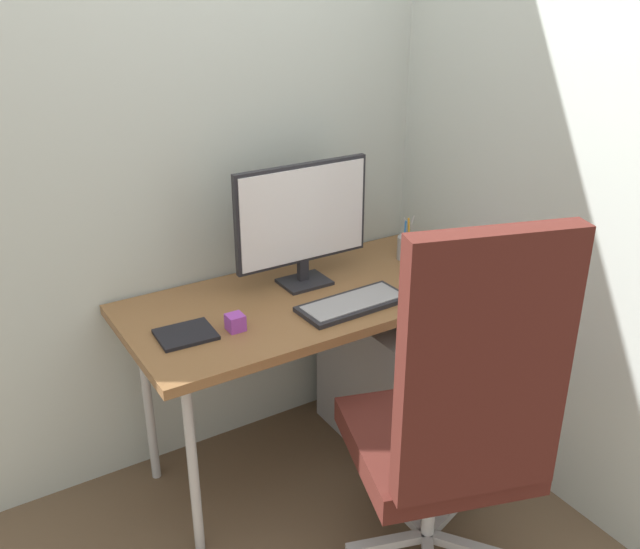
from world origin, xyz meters
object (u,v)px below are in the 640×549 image
filing_cabinet (394,374)px  coffee_mug (462,270)px  office_chair (456,416)px  desk_clamp_accessory (235,322)px  keyboard (353,304)px  mouse (430,268)px  notebook (186,334)px  monitor (303,218)px  pen_holder (407,247)px

filing_cabinet → coffee_mug: (0.15, -0.17, 0.48)m
office_chair → desk_clamp_accessory: bearing=120.3°
keyboard → mouse: mouse is taller
notebook → desk_clamp_accessory: 0.16m
desk_clamp_accessory → mouse: bearing=1.5°
office_chair → filing_cabinet: bearing=64.7°
monitor → desk_clamp_accessory: bearing=-151.8°
notebook → coffee_mug: bearing=-6.1°
pen_holder → desk_clamp_accessory: (-0.82, -0.17, -0.02)m
notebook → desk_clamp_accessory: desk_clamp_accessory is taller
keyboard → desk_clamp_accessory: size_ratio=7.23×
filing_cabinet → mouse: bearing=-15.6°
keyboard → desk_clamp_accessory: bearing=172.0°
filing_cabinet → monitor: size_ratio=1.08×
keyboard → office_chair: bearing=-94.1°
pen_holder → coffee_mug: 0.29m
monitor → desk_clamp_accessory: size_ratio=9.66×
monitor → mouse: monitor is taller
office_chair → desk_clamp_accessory: size_ratio=22.82×
filing_cabinet → mouse: mouse is taller
monitor → pen_holder: 0.50m
office_chair → mouse: 0.80m
office_chair → filing_cabinet: (0.32, 0.69, -0.34)m
monitor → coffee_mug: bearing=-32.8°
monitor → desk_clamp_accessory: (-0.36, -0.19, -0.22)m
mouse → pen_holder: bearing=107.3°
monitor → mouse: (0.45, -0.17, -0.23)m
filing_cabinet → desk_clamp_accessory: size_ratio=10.40×
notebook → monitor: bearing=19.3°
monitor → keyboard: size_ratio=1.34×
pen_holder → coffee_mug: (0.02, -0.29, 0.00)m
pen_holder → desk_clamp_accessory: bearing=-168.0°
keyboard → coffee_mug: bearing=-7.6°
keyboard → mouse: bearing=11.0°
office_chair → pen_holder: (0.45, 0.81, 0.13)m
pen_holder → notebook: (-0.97, -0.13, -0.04)m
pen_holder → notebook: pen_holder is taller
mouse → pen_holder: size_ratio=0.48×
filing_cabinet → desk_clamp_accessory: desk_clamp_accessory is taller
monitor → coffee_mug: (0.48, -0.31, -0.20)m
keyboard → notebook: keyboard is taller
office_chair → coffee_mug: office_chair is taller
coffee_mug → desk_clamp_accessory: size_ratio=2.25×
keyboard → pen_holder: size_ratio=2.20×
office_chair → pen_holder: size_ratio=6.95×
office_chair → keyboard: (0.04, 0.57, 0.09)m
coffee_mug → notebook: bearing=170.9°
keyboard → coffee_mug: coffee_mug is taller
coffee_mug → desk_clamp_accessory: (-0.84, 0.12, -0.03)m
office_chair → filing_cabinet: office_chair is taller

